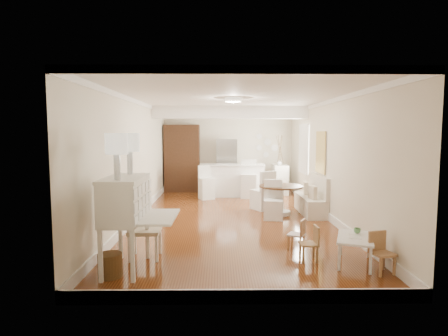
{
  "coord_description": "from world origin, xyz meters",
  "views": [
    {
      "loc": [
        -0.3,
        -8.78,
        2.05
      ],
      "look_at": [
        -0.19,
        0.3,
        1.18
      ],
      "focal_mm": 30.0,
      "sensor_mm": 36.0,
      "label": 1
    }
  ],
  "objects_px": {
    "kids_chair_a": "(309,243)",
    "bar_stool_left": "(207,182)",
    "slip_chair_near": "(273,200)",
    "kids_table": "(355,250)",
    "kids_chair_c": "(382,253)",
    "fridge": "(237,165)",
    "wicker_basket": "(110,265)",
    "dining_table": "(281,200)",
    "pantry_cabinet": "(182,158)",
    "sideboard": "(280,179)",
    "slip_chair_far": "(263,190)",
    "kids_chair_b": "(296,234)",
    "gustavian_armchair": "(145,229)",
    "secretary_bureau": "(125,223)",
    "breakfast_counter": "(232,180)",
    "bar_stool_right": "(249,179)"
  },
  "relations": [
    {
      "from": "kids_table",
      "to": "bar_stool_left",
      "type": "bearing_deg",
      "value": 113.7
    },
    {
      "from": "wicker_basket",
      "to": "kids_chair_a",
      "type": "distance_m",
      "value": 3.04
    },
    {
      "from": "kids_chair_c",
      "to": "sideboard",
      "type": "height_order",
      "value": "sideboard"
    },
    {
      "from": "kids_chair_a",
      "to": "secretary_bureau",
      "type": "bearing_deg",
      "value": -84.35
    },
    {
      "from": "dining_table",
      "to": "pantry_cabinet",
      "type": "xyz_separation_m",
      "value": [
        -2.82,
        3.82,
        0.78
      ]
    },
    {
      "from": "gustavian_armchair",
      "to": "kids_chair_a",
      "type": "xyz_separation_m",
      "value": [
        2.63,
        -0.19,
        -0.18
      ]
    },
    {
      "from": "kids_chair_b",
      "to": "bar_stool_left",
      "type": "bearing_deg",
      "value": -132.35
    },
    {
      "from": "dining_table",
      "to": "sideboard",
      "type": "relative_size",
      "value": 1.07
    },
    {
      "from": "kids_table",
      "to": "sideboard",
      "type": "relative_size",
      "value": 0.85
    },
    {
      "from": "fridge",
      "to": "wicker_basket",
      "type": "bearing_deg",
      "value": -105.52
    },
    {
      "from": "bar_stool_right",
      "to": "sideboard",
      "type": "relative_size",
      "value": 1.18
    },
    {
      "from": "slip_chair_far",
      "to": "sideboard",
      "type": "xyz_separation_m",
      "value": [
        0.87,
        2.61,
        -0.03
      ]
    },
    {
      "from": "gustavian_armchair",
      "to": "slip_chair_near",
      "type": "xyz_separation_m",
      "value": [
        2.48,
        2.71,
        -0.01
      ]
    },
    {
      "from": "breakfast_counter",
      "to": "slip_chair_far",
      "type": "bearing_deg",
      "value": -70.12
    },
    {
      "from": "wicker_basket",
      "to": "dining_table",
      "type": "bearing_deg",
      "value": 52.32
    },
    {
      "from": "bar_stool_left",
      "to": "kids_chair_c",
      "type": "bearing_deg",
      "value": -88.1
    },
    {
      "from": "kids_chair_a",
      "to": "slip_chair_far",
      "type": "height_order",
      "value": "slip_chair_far"
    },
    {
      "from": "kids_chair_a",
      "to": "kids_table",
      "type": "bearing_deg",
      "value": 78.66
    },
    {
      "from": "kids_chair_a",
      "to": "slip_chair_near",
      "type": "height_order",
      "value": "slip_chair_near"
    },
    {
      "from": "kids_chair_b",
      "to": "slip_chair_far",
      "type": "relative_size",
      "value": 0.54
    },
    {
      "from": "kids_table",
      "to": "dining_table",
      "type": "relative_size",
      "value": 0.8
    },
    {
      "from": "kids_table",
      "to": "pantry_cabinet",
      "type": "bearing_deg",
      "value": 114.99
    },
    {
      "from": "kids_chair_c",
      "to": "dining_table",
      "type": "xyz_separation_m",
      "value": [
        -0.84,
        3.89,
        0.06
      ]
    },
    {
      "from": "wicker_basket",
      "to": "sideboard",
      "type": "height_order",
      "value": "sideboard"
    },
    {
      "from": "gustavian_armchair",
      "to": "dining_table",
      "type": "xyz_separation_m",
      "value": [
        2.73,
        3.17,
        -0.1
      ]
    },
    {
      "from": "slip_chair_far",
      "to": "fridge",
      "type": "height_order",
      "value": "fridge"
    },
    {
      "from": "kids_table",
      "to": "fridge",
      "type": "xyz_separation_m",
      "value": [
        -1.51,
        7.28,
        0.68
      ]
    },
    {
      "from": "secretary_bureau",
      "to": "slip_chair_near",
      "type": "relative_size",
      "value": 1.52
    },
    {
      "from": "wicker_basket",
      "to": "fridge",
      "type": "height_order",
      "value": "fridge"
    },
    {
      "from": "kids_chair_b",
      "to": "kids_chair_c",
      "type": "xyz_separation_m",
      "value": [
        1.02,
        -1.12,
        0.03
      ]
    },
    {
      "from": "bar_stool_left",
      "to": "wicker_basket",
      "type": "bearing_deg",
      "value": -122.92
    },
    {
      "from": "gustavian_armchair",
      "to": "kids_chair_b",
      "type": "relative_size",
      "value": 1.69
    },
    {
      "from": "kids_table",
      "to": "kids_chair_c",
      "type": "distance_m",
      "value": 0.49
    },
    {
      "from": "bar_stool_right",
      "to": "secretary_bureau",
      "type": "bearing_deg",
      "value": -105.71
    },
    {
      "from": "kids_table",
      "to": "dining_table",
      "type": "height_order",
      "value": "dining_table"
    },
    {
      "from": "dining_table",
      "to": "bar_stool_right",
      "type": "xyz_separation_m",
      "value": [
        -0.61,
        2.41,
        0.23
      ]
    },
    {
      "from": "kids_table",
      "to": "kids_chair_b",
      "type": "relative_size",
      "value": 1.55
    },
    {
      "from": "kids_table",
      "to": "kids_chair_b",
      "type": "bearing_deg",
      "value": 137.3
    },
    {
      "from": "kids_table",
      "to": "wicker_basket",
      "type": "bearing_deg",
      "value": -172.34
    },
    {
      "from": "kids_chair_a",
      "to": "bar_stool_left",
      "type": "xyz_separation_m",
      "value": [
        -1.82,
        5.59,
        0.22
      ]
    },
    {
      "from": "dining_table",
      "to": "slip_chair_near",
      "type": "height_order",
      "value": "slip_chair_near"
    },
    {
      "from": "dining_table",
      "to": "slip_chair_far",
      "type": "xyz_separation_m",
      "value": [
        -0.37,
        0.68,
        0.15
      ]
    },
    {
      "from": "slip_chair_near",
      "to": "bar_stool_left",
      "type": "height_order",
      "value": "bar_stool_left"
    },
    {
      "from": "kids_chair_c",
      "to": "dining_table",
      "type": "distance_m",
      "value": 3.98
    },
    {
      "from": "kids_chair_a",
      "to": "kids_chair_c",
      "type": "relative_size",
      "value": 0.95
    },
    {
      "from": "gustavian_armchair",
      "to": "kids_table",
      "type": "xyz_separation_m",
      "value": [
        3.33,
        -0.32,
        -0.26
      ]
    },
    {
      "from": "slip_chair_near",
      "to": "slip_chair_far",
      "type": "height_order",
      "value": "slip_chair_far"
    },
    {
      "from": "kids_chair_b",
      "to": "breakfast_counter",
      "type": "xyz_separation_m",
      "value": [
        -0.94,
        5.52,
        0.24
      ]
    },
    {
      "from": "kids_chair_a",
      "to": "slip_chair_near",
      "type": "bearing_deg",
      "value": -177.96
    },
    {
      "from": "wicker_basket",
      "to": "dining_table",
      "type": "distance_m",
      "value": 5.03
    }
  ]
}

